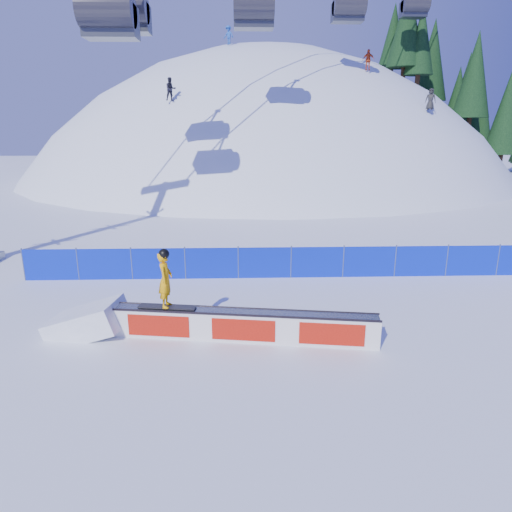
{
  "coord_description": "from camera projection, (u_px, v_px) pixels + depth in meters",
  "views": [
    {
      "loc": [
        -2.89,
        -12.0,
        5.59
      ],
      "look_at": [
        -2.43,
        1.59,
        1.7
      ],
      "focal_mm": 32.0,
      "sensor_mm": 36.0,
      "label": 1
    }
  ],
  "objects": [
    {
      "name": "ground",
      "position": [
        342.0,
        327.0,
        13.16
      ],
      "size": [
        160.0,
        160.0,
        0.0
      ],
      "primitive_type": "plane",
      "color": "white",
      "rests_on": "ground"
    },
    {
      "name": "snow_hill",
      "position": [
        264.0,
        317.0,
        58.46
      ],
      "size": [
        64.0,
        64.0,
        64.0
      ],
      "color": "silver",
      "rests_on": "ground"
    },
    {
      "name": "treeline",
      "position": [
        464.0,
        79.0,
        50.53
      ],
      "size": [
        22.4,
        10.64,
        20.51
      ],
      "color": "black",
      "rests_on": "ground"
    },
    {
      "name": "safety_fence",
      "position": [
        317.0,
        262.0,
        17.32
      ],
      "size": [
        22.05,
        0.05,
        1.3
      ],
      "color": "#071FBE",
      "rests_on": "ground"
    },
    {
      "name": "rail_box",
      "position": [
        245.0,
        326.0,
        12.24
      ],
      "size": [
        7.11,
        1.53,
        0.85
      ],
      "rotation": [
        0.0,
        0.0,
        -0.15
      ],
      "color": "white",
      "rests_on": "ground"
    },
    {
      "name": "snow_ramp",
      "position": [
        88.0,
        332.0,
        12.84
      ],
      "size": [
        2.31,
        1.63,
        1.33
      ],
      "primitive_type": null,
      "rotation": [
        0.0,
        -0.31,
        -0.15
      ],
      "color": "white",
      "rests_on": "ground"
    },
    {
      "name": "snowboarder",
      "position": [
        165.0,
        279.0,
        12.13
      ],
      "size": [
        1.6,
        0.58,
        1.65
      ],
      "rotation": [
        0.0,
        0.0,
        1.49
      ],
      "color": "black",
      "rests_on": "rail_box"
    },
    {
      "name": "distant_skiers",
      "position": [
        284.0,
        65.0,
        38.44
      ],
      "size": [
        21.43,
        12.11,
        7.9
      ],
      "color": "black",
      "rests_on": "ground"
    }
  ]
}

